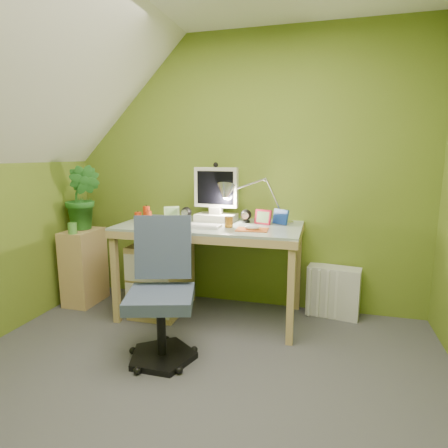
% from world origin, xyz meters
% --- Properties ---
extents(floor, '(3.20, 3.20, 0.01)m').
position_xyz_m(floor, '(0.00, 0.00, -0.01)').
color(floor, '#4A4A4F').
rests_on(floor, ground).
extents(wall_back, '(3.20, 0.01, 2.40)m').
position_xyz_m(wall_back, '(0.00, 1.60, 1.20)').
color(wall_back, olive).
rests_on(wall_back, floor).
extents(desk, '(1.50, 0.76, 0.80)m').
position_xyz_m(desk, '(-0.18, 1.23, 0.40)').
color(desk, tan).
rests_on(desk, floor).
extents(monitor, '(0.39, 0.24, 0.53)m').
position_xyz_m(monitor, '(-0.18, 1.41, 1.06)').
color(monitor, silver).
rests_on(monitor, desk).
extents(speaker_left, '(0.10, 0.10, 0.11)m').
position_xyz_m(speaker_left, '(-0.45, 1.39, 0.85)').
color(speaker_left, black).
rests_on(speaker_left, desk).
extents(speaker_right, '(0.11, 0.11, 0.11)m').
position_xyz_m(speaker_right, '(0.09, 1.39, 0.85)').
color(speaker_right, black).
rests_on(speaker_right, desk).
extents(keyboard, '(0.41, 0.13, 0.02)m').
position_xyz_m(keyboard, '(-0.26, 1.09, 0.81)').
color(keyboard, white).
rests_on(keyboard, desk).
extents(mousepad, '(0.25, 0.19, 0.01)m').
position_xyz_m(mousepad, '(0.20, 1.09, 0.80)').
color(mousepad, '#BA521D').
rests_on(mousepad, desk).
extents(mouse, '(0.13, 0.10, 0.04)m').
position_xyz_m(mouse, '(0.20, 1.09, 0.82)').
color(mouse, white).
rests_on(mouse, mousepad).
extents(amber_tumbler, '(0.07, 0.07, 0.09)m').
position_xyz_m(amber_tumbler, '(-0.00, 1.15, 0.84)').
color(amber_tumbler, '#945E15').
rests_on(amber_tumbler, desk).
extents(candle_cluster, '(0.17, 0.15, 0.12)m').
position_xyz_m(candle_cluster, '(-0.78, 1.24, 0.86)').
color(candle_cluster, red).
rests_on(candle_cluster, desk).
extents(photo_frame_red, '(0.14, 0.07, 0.12)m').
position_xyz_m(photo_frame_red, '(0.24, 1.35, 0.86)').
color(photo_frame_red, '#B2132A').
rests_on(photo_frame_red, desk).
extents(photo_frame_blue, '(0.13, 0.10, 0.12)m').
position_xyz_m(photo_frame_blue, '(0.38, 1.39, 0.86)').
color(photo_frame_blue, navy).
rests_on(photo_frame_blue, desk).
extents(photo_frame_green, '(0.13, 0.08, 0.12)m').
position_xyz_m(photo_frame_green, '(-0.58, 1.37, 0.86)').
color(photo_frame_green, '#9CC084').
rests_on(photo_frame_green, desk).
extents(desk_lamp, '(0.54, 0.28, 0.55)m').
position_xyz_m(desk_lamp, '(0.27, 1.41, 1.07)').
color(desk_lamp, '#B8B9BD').
rests_on(desk_lamp, desk).
extents(side_ledge, '(0.26, 0.39, 0.69)m').
position_xyz_m(side_ledge, '(-1.40, 1.20, 0.34)').
color(side_ledge, tan).
rests_on(side_ledge, floor).
extents(potted_plant, '(0.35, 0.30, 0.59)m').
position_xyz_m(potted_plant, '(-1.40, 1.25, 0.98)').
color(potted_plant, '#266A23').
rests_on(potted_plant, side_ledge).
extents(green_cup, '(0.08, 0.08, 0.10)m').
position_xyz_m(green_cup, '(-1.38, 1.05, 0.74)').
color(green_cup, '#5AA745').
rests_on(green_cup, side_ledge).
extents(task_chair, '(0.61, 0.61, 0.88)m').
position_xyz_m(task_chair, '(-0.29, 0.47, 0.44)').
color(task_chair, '#3D4A65').
rests_on(task_chair, floor).
extents(radiator, '(0.45, 0.24, 0.43)m').
position_xyz_m(radiator, '(0.83, 1.50, 0.21)').
color(radiator, silver).
rests_on(radiator, floor).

